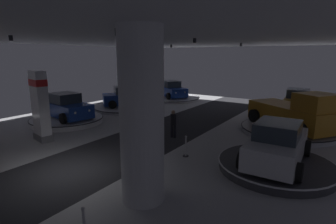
{
  "coord_description": "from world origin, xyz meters",
  "views": [
    {
      "loc": [
        8.9,
        -6.2,
        4.64
      ],
      "look_at": [
        0.6,
        6.35,
        1.4
      ],
      "focal_mm": 28.53,
      "sensor_mm": 36.0,
      "label": 1
    }
  ],
  "objects_px": {
    "visitor_walking_near": "(173,122)",
    "display_platform_mid_left": "(67,120)",
    "display_platform_deep_right": "(296,113)",
    "pickup_truck_far_right": "(295,113)",
    "display_car_deep_right": "(297,101)",
    "display_car_mid_right": "(277,144)",
    "display_platform_deep_left": "(171,98)",
    "display_car_far_left": "(127,97)",
    "display_platform_far_left": "(128,107)",
    "column_right": "(142,117)",
    "display_car_deep_left": "(171,90)",
    "display_car_mid_left": "(66,107)",
    "display_platform_far_right": "(289,129)",
    "display_platform_mid_right": "(275,165)",
    "brand_sign_pylon": "(40,105)"
  },
  "relations": [
    {
      "from": "column_right",
      "to": "display_car_deep_left",
      "type": "height_order",
      "value": "column_right"
    },
    {
      "from": "display_platform_mid_left",
      "to": "display_car_mid_left",
      "type": "height_order",
      "value": "display_car_mid_left"
    },
    {
      "from": "display_platform_deep_right",
      "to": "display_car_deep_left",
      "type": "relative_size",
      "value": 1.33
    },
    {
      "from": "column_right",
      "to": "display_car_deep_right",
      "type": "relative_size",
      "value": 1.27
    },
    {
      "from": "display_platform_deep_right",
      "to": "display_platform_far_left",
      "type": "relative_size",
      "value": 1.0
    },
    {
      "from": "display_car_far_left",
      "to": "pickup_truck_far_right",
      "type": "bearing_deg",
      "value": -1.24
    },
    {
      "from": "display_platform_mid_left",
      "to": "display_platform_deep_left",
      "type": "bearing_deg",
      "value": 87.54
    },
    {
      "from": "display_platform_mid_right",
      "to": "visitor_walking_near",
      "type": "height_order",
      "value": "visitor_walking_near"
    },
    {
      "from": "display_platform_deep_right",
      "to": "display_car_mid_right",
      "type": "relative_size",
      "value": 1.4
    },
    {
      "from": "display_car_mid_right",
      "to": "visitor_walking_near",
      "type": "height_order",
      "value": "display_car_mid_right"
    },
    {
      "from": "pickup_truck_far_right",
      "to": "display_platform_deep_left",
      "type": "distance_m",
      "value": 14.67
    },
    {
      "from": "display_platform_far_left",
      "to": "display_car_mid_right",
      "type": "bearing_deg",
      "value": -24.97
    },
    {
      "from": "display_platform_mid_right",
      "to": "display_platform_deep_left",
      "type": "bearing_deg",
      "value": 136.17
    },
    {
      "from": "display_platform_deep_right",
      "to": "display_car_deep_right",
      "type": "distance_m",
      "value": 0.9
    },
    {
      "from": "brand_sign_pylon",
      "to": "display_platform_mid_left",
      "type": "distance_m",
      "value": 4.24
    },
    {
      "from": "display_platform_deep_right",
      "to": "display_car_deep_left",
      "type": "xyz_separation_m",
      "value": [
        -12.37,
        0.98,
        0.83
      ]
    },
    {
      "from": "display_car_mid_right",
      "to": "display_platform_deep_left",
      "type": "bearing_deg",
      "value": 136.11
    },
    {
      "from": "display_car_deep_right",
      "to": "display_car_far_left",
      "type": "height_order",
      "value": "display_car_deep_right"
    },
    {
      "from": "display_car_mid_left",
      "to": "display_platform_deep_left",
      "type": "distance_m",
      "value": 12.59
    },
    {
      "from": "display_platform_mid_right",
      "to": "column_right",
      "type": "bearing_deg",
      "value": -123.52
    },
    {
      "from": "column_right",
      "to": "display_car_mid_right",
      "type": "bearing_deg",
      "value": 56.3
    },
    {
      "from": "display_car_mid_left",
      "to": "display_platform_deep_right",
      "type": "distance_m",
      "value": 17.36
    },
    {
      "from": "display_platform_mid_left",
      "to": "column_right",
      "type": "bearing_deg",
      "value": -24.74
    },
    {
      "from": "display_platform_deep_right",
      "to": "display_platform_deep_left",
      "type": "bearing_deg",
      "value": 175.53
    },
    {
      "from": "column_right",
      "to": "display_car_deep_right",
      "type": "bearing_deg",
      "value": 82.45
    },
    {
      "from": "display_car_deep_left",
      "to": "display_platform_deep_right",
      "type": "bearing_deg",
      "value": -4.53
    },
    {
      "from": "display_platform_deep_left",
      "to": "visitor_walking_near",
      "type": "relative_size",
      "value": 3.78
    },
    {
      "from": "display_platform_far_left",
      "to": "display_car_far_left",
      "type": "bearing_deg",
      "value": -129.51
    },
    {
      "from": "column_right",
      "to": "display_platform_deep_left",
      "type": "distance_m",
      "value": 20.37
    },
    {
      "from": "display_platform_far_right",
      "to": "display_platform_deep_left",
      "type": "bearing_deg",
      "value": 152.89
    },
    {
      "from": "display_platform_deep_right",
      "to": "display_platform_mid_right",
      "type": "bearing_deg",
      "value": -85.46
    },
    {
      "from": "display_car_far_left",
      "to": "display_platform_far_right",
      "type": "relative_size",
      "value": 0.77
    },
    {
      "from": "display_car_mid_left",
      "to": "visitor_walking_near",
      "type": "distance_m",
      "value": 8.08
    },
    {
      "from": "visitor_walking_near",
      "to": "display_car_mid_left",
      "type": "bearing_deg",
      "value": -171.34
    },
    {
      "from": "display_car_deep_right",
      "to": "display_car_far_left",
      "type": "xyz_separation_m",
      "value": [
        -12.78,
        -5.48,
        -0.05
      ]
    },
    {
      "from": "display_platform_deep_left",
      "to": "brand_sign_pylon",
      "type": "bearing_deg",
      "value": -83.95
    },
    {
      "from": "display_platform_deep_right",
      "to": "pickup_truck_far_right",
      "type": "distance_m",
      "value": 5.88
    },
    {
      "from": "display_car_deep_right",
      "to": "display_car_far_left",
      "type": "relative_size",
      "value": 0.99
    },
    {
      "from": "display_car_deep_right",
      "to": "display_car_mid_right",
      "type": "relative_size",
      "value": 1.02
    },
    {
      "from": "display_platform_deep_right",
      "to": "pickup_truck_far_right",
      "type": "xyz_separation_m",
      "value": [
        0.66,
        -5.75,
        1.07
      ]
    },
    {
      "from": "display_car_deep_right",
      "to": "visitor_walking_near",
      "type": "relative_size",
      "value": 2.73
    },
    {
      "from": "display_platform_mid_left",
      "to": "display_car_mid_right",
      "type": "relative_size",
      "value": 1.14
    },
    {
      "from": "display_platform_far_left",
      "to": "display_car_mid_right",
      "type": "distance_m",
      "value": 15.14
    },
    {
      "from": "display_car_far_left",
      "to": "display_car_mid_right",
      "type": "bearing_deg",
      "value": -24.86
    },
    {
      "from": "display_platform_deep_right",
      "to": "display_car_mid_right",
      "type": "bearing_deg",
      "value": -85.47
    },
    {
      "from": "display_platform_deep_right",
      "to": "column_right",
      "type": "bearing_deg",
      "value": -97.57
    },
    {
      "from": "display_car_deep_right",
      "to": "visitor_walking_near",
      "type": "bearing_deg",
      "value": -115.38
    },
    {
      "from": "visitor_walking_near",
      "to": "display_platform_mid_left",
      "type": "bearing_deg",
      "value": -171.28
    },
    {
      "from": "column_right",
      "to": "brand_sign_pylon",
      "type": "height_order",
      "value": "column_right"
    },
    {
      "from": "display_platform_mid_left",
      "to": "display_car_deep_right",
      "type": "height_order",
      "value": "display_car_deep_right"
    }
  ]
}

